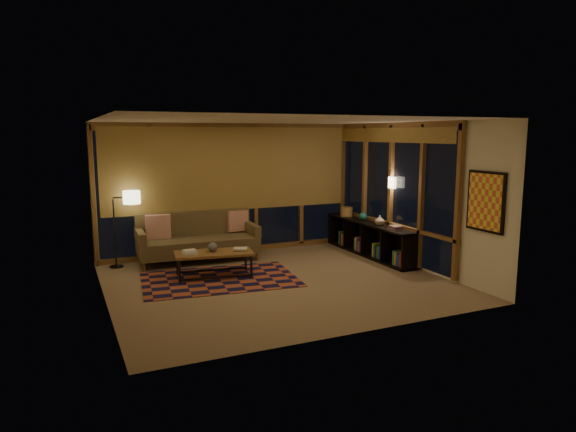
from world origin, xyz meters
name	(u,v)px	position (x,y,z in m)	size (l,w,h in m)	color
floor	(277,282)	(0.00, 0.00, 0.00)	(5.50, 5.00, 0.01)	#8D7457
ceiling	(277,120)	(0.00, 0.00, 2.70)	(5.50, 5.00, 0.01)	#F1E5CF
walls	(277,203)	(0.00, 0.00, 1.35)	(5.51, 5.01, 2.70)	#F2E9C7
window_wall_back	(231,189)	(0.00, 2.43, 1.35)	(5.30, 0.16, 2.60)	brown
window_wall_right	(390,192)	(2.68, 0.60, 1.35)	(0.16, 3.70, 2.60)	brown
wall_art	(485,202)	(2.71, -1.85, 1.45)	(0.06, 0.74, 0.94)	#ED5A33
wall_sconce	(392,183)	(2.62, 0.45, 1.55)	(0.12, 0.18, 0.22)	#FFEFB7
sofa	(198,238)	(-0.85, 1.96, 0.47)	(2.29, 0.93, 0.94)	brown
pillow_left	(158,227)	(-1.58, 2.16, 0.70)	(0.47, 0.16, 0.47)	red
pillow_right	(238,222)	(0.05, 2.18, 0.68)	(0.42, 0.14, 0.42)	red
area_rug	(220,279)	(-0.85, 0.54, 0.01)	(2.60, 1.73, 0.01)	#A9492A
coffee_table	(214,264)	(-0.88, 0.75, 0.22)	(1.34, 0.61, 0.45)	brown
book_stack_a	(190,252)	(-1.31, 0.77, 0.48)	(0.25, 0.20, 0.07)	silver
book_stack_b	(240,249)	(-0.42, 0.68, 0.47)	(0.24, 0.19, 0.05)	silver
ceramic_pot	(213,247)	(-0.89, 0.78, 0.53)	(0.17, 0.17, 0.17)	black
floor_lamp	(115,229)	(-2.38, 2.16, 0.72)	(0.48, 0.32, 1.45)	black
bookshelf	(369,239)	(2.49, 1.00, 0.35)	(0.40, 2.77, 0.69)	black
basket	(347,212)	(2.47, 1.89, 0.79)	(0.26, 0.26, 0.20)	#AE873F
teal_bowl	(363,216)	(2.49, 1.25, 0.78)	(0.17, 0.17, 0.17)	#156658
vase	(380,220)	(2.49, 0.64, 0.79)	(0.19, 0.19, 0.20)	tan
shelf_book_stack	(395,227)	(2.49, 0.12, 0.73)	(0.19, 0.27, 0.08)	silver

